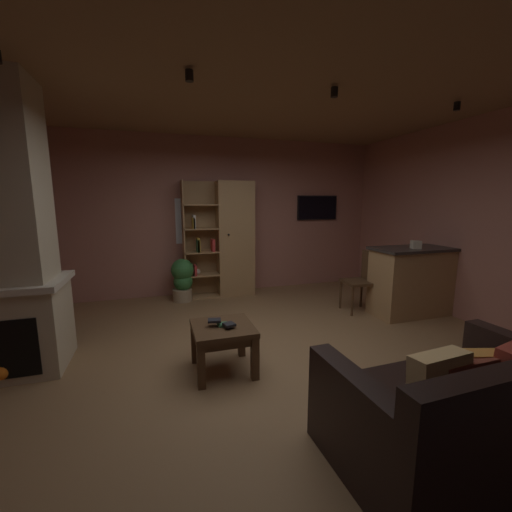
{
  "coord_description": "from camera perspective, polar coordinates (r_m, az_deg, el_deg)",
  "views": [
    {
      "loc": [
        -1.08,
        -3.06,
        1.67
      ],
      "look_at": [
        0.0,
        0.4,
        1.05
      ],
      "focal_mm": 22.54,
      "sensor_mm": 36.0,
      "label": 1
    }
  ],
  "objects": [
    {
      "name": "track_light_spot_1",
      "position": [
        3.16,
        -11.76,
        28.84
      ],
      "size": [
        0.07,
        0.07,
        0.09
      ],
      "primitive_type": "cylinder",
      "color": "black"
    },
    {
      "name": "tissue_box",
      "position": [
        5.1,
        26.51,
        1.82
      ],
      "size": [
        0.16,
        0.16,
        0.11
      ],
      "primitive_type": "cube",
      "rotation": [
        0.0,
        0.0,
        -0.39
      ],
      "color": "#BFB299",
      "rests_on": "kitchen_bar_counter"
    },
    {
      "name": "potted_floor_plant",
      "position": [
        5.56,
        -12.9,
        -3.9
      ],
      "size": [
        0.38,
        0.38,
        0.72
      ],
      "color": "#9E896B",
      "rests_on": "ground"
    },
    {
      "name": "track_light_spot_2",
      "position": [
        3.59,
        13.73,
        26.39
      ],
      "size": [
        0.07,
        0.07,
        0.09
      ],
      "primitive_type": "cylinder",
      "color": "black"
    },
    {
      "name": "window_pane_back",
      "position": [
        5.83,
        -11.03,
        6.12
      ],
      "size": [
        0.63,
        0.01,
        0.79
      ],
      "primitive_type": "cube",
      "color": "white"
    },
    {
      "name": "wall_right",
      "position": [
        5.16,
        36.31,
        4.74
      ],
      "size": [
        0.06,
        5.46,
        2.79
      ],
      "primitive_type": "cube",
      "color": "#AD7060",
      "rests_on": "ground"
    },
    {
      "name": "dining_chair",
      "position": [
        5.15,
        18.43,
        -3.6
      ],
      "size": [
        0.45,
        0.45,
        0.92
      ],
      "color": "#4C331E",
      "rests_on": "ground"
    },
    {
      "name": "coffee_table",
      "position": [
        3.26,
        -5.89,
        -13.78
      ],
      "size": [
        0.58,
        0.58,
        0.47
      ],
      "color": "#4C331E",
      "rests_on": "ground"
    },
    {
      "name": "bookshelf_cabinet",
      "position": [
        5.72,
        -4.63,
        2.91
      ],
      "size": [
        1.22,
        0.41,
        2.01
      ],
      "color": "#A87F51",
      "rests_on": "ground"
    },
    {
      "name": "ceiling",
      "position": [
        3.44,
        2.26,
        28.81
      ],
      "size": [
        6.06,
        5.46,
        0.02
      ],
      "primitive_type": "cube",
      "color": "#8E6B47"
    },
    {
      "name": "kitchen_bar_counter",
      "position": [
        5.35,
        26.56,
        -3.91
      ],
      "size": [
        1.37,
        0.61,
        1.01
      ],
      "color": "#A87F51",
      "rests_on": "ground"
    },
    {
      "name": "table_book_0",
      "position": [
        3.23,
        -5.88,
        -11.99
      ],
      "size": [
        0.11,
        0.1,
        0.02
      ],
      "primitive_type": "cube",
      "rotation": [
        0.0,
        0.0,
        0.08
      ],
      "color": "#387247",
      "rests_on": "coffee_table"
    },
    {
      "name": "table_book_2",
      "position": [
        3.2,
        -7.4,
        -11.27
      ],
      "size": [
        0.14,
        0.11,
        0.02
      ],
      "primitive_type": "cube",
      "rotation": [
        0.0,
        0.0,
        -0.17
      ],
      "color": "black",
      "rests_on": "coffee_table"
    },
    {
      "name": "stone_fireplace",
      "position": [
        3.87,
        -38.46,
        1.5
      ],
      "size": [
        1.01,
        0.8,
        2.79
      ],
      "color": "#BCAD8E",
      "rests_on": "ground"
    },
    {
      "name": "wall_mounted_tv",
      "position": [
        6.52,
        10.79,
        8.42
      ],
      "size": [
        0.84,
        0.06,
        0.47
      ],
      "color": "black"
    },
    {
      "name": "leather_couch",
      "position": [
        2.67,
        32.38,
        -22.75
      ],
      "size": [
        1.65,
        1.0,
        0.84
      ],
      "color": "black",
      "rests_on": "ground"
    },
    {
      "name": "track_light_spot_3",
      "position": [
        4.54,
        32.09,
        21.6
      ],
      "size": [
        0.07,
        0.07,
        0.09
      ],
      "primitive_type": "cylinder",
      "color": "black"
    },
    {
      "name": "floor",
      "position": [
        3.65,
        1.95,
        -17.67
      ],
      "size": [
        6.06,
        5.46,
        0.02
      ],
      "primitive_type": "cube",
      "color": "olive",
      "rests_on": "ground"
    },
    {
      "name": "wall_back",
      "position": [
        5.93,
        -6.83,
        6.94
      ],
      "size": [
        6.18,
        0.06,
        2.79
      ],
      "primitive_type": "cube",
      "color": "#AD7060",
      "rests_on": "ground"
    },
    {
      "name": "table_book_1",
      "position": [
        3.16,
        -4.77,
        -12.03
      ],
      "size": [
        0.13,
        0.12,
        0.03
      ],
      "primitive_type": "cube",
      "rotation": [
        0.0,
        0.0,
        0.28
      ],
      "color": "black",
      "rests_on": "coffee_table"
    }
  ]
}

